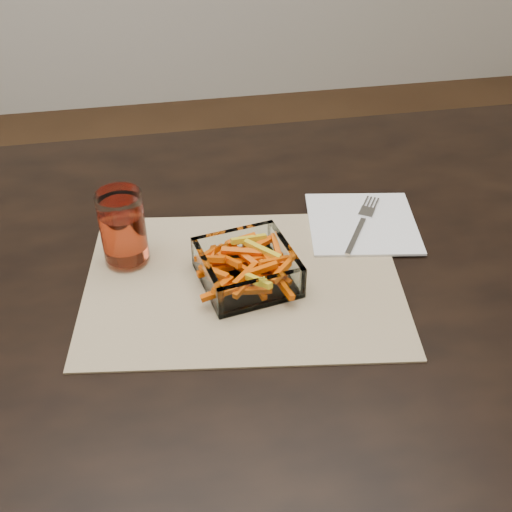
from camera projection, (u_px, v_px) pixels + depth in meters
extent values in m
cube|color=black|center=(248.00, 274.00, 0.96)|extent=(1.60, 0.90, 0.03)
cylinder|color=black|center=(511.00, 263.00, 1.58)|extent=(0.06, 0.06, 0.72)
cube|color=tan|center=(243.00, 281.00, 0.92)|extent=(0.49, 0.39, 0.00)
cube|color=white|center=(247.00, 278.00, 0.92)|extent=(0.15, 0.15, 0.01)
cube|color=white|center=(233.00, 244.00, 0.95)|extent=(0.13, 0.03, 0.05)
cube|color=white|center=(262.00, 293.00, 0.86)|extent=(0.13, 0.03, 0.05)
cube|color=white|center=(207.00, 277.00, 0.89)|extent=(0.03, 0.13, 0.05)
cube|color=white|center=(286.00, 258.00, 0.92)|extent=(0.03, 0.13, 0.05)
cylinder|color=white|center=(123.00, 228.00, 0.92)|extent=(0.07, 0.07, 0.12)
cylinder|color=#BE371B|center=(124.00, 236.00, 0.93)|extent=(0.06, 0.06, 0.08)
cube|color=white|center=(362.00, 223.00, 1.03)|extent=(0.20, 0.20, 0.00)
cube|color=silver|center=(356.00, 236.00, 1.00)|extent=(0.06, 0.09, 0.00)
cube|color=silver|center=(367.00, 212.00, 1.05)|extent=(0.03, 0.04, 0.00)
cube|color=silver|center=(366.00, 201.00, 1.07)|extent=(0.02, 0.03, 0.00)
cube|color=silver|center=(369.00, 202.00, 1.07)|extent=(0.02, 0.03, 0.00)
cube|color=silver|center=(373.00, 203.00, 1.07)|extent=(0.02, 0.03, 0.00)
cube|color=silver|center=(376.00, 203.00, 1.07)|extent=(0.02, 0.03, 0.00)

